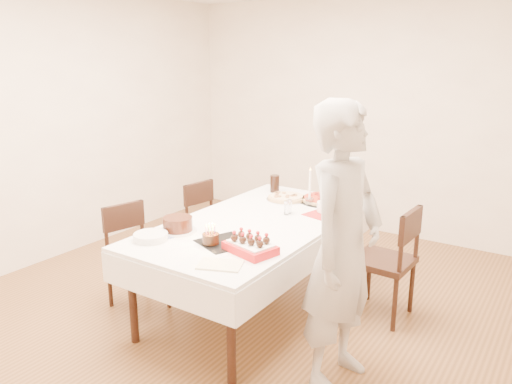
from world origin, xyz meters
The scene contains 22 objects.
floor centered at (0.00, 0.00, 0.00)m, with size 5.00×5.00×0.00m, color brown.
wall_back centered at (0.00, 2.50, 1.35)m, with size 4.50×0.04×2.70m, color #F5E9CE.
wall_left centered at (-2.25, 0.00, 1.35)m, with size 0.04×5.00×2.70m, color #F5E9CE.
dining_table centered at (0.10, 0.12, 0.38)m, with size 1.14×2.14×0.75m, color white.
chair_right_savory centered at (1.01, 0.56, 0.46)m, with size 0.47×0.47×0.93m, color black, non-canonical shape.
chair_left_savory centered at (-0.68, 0.53, 0.43)m, with size 0.44×0.44×0.86m, color black, non-canonical shape.
chair_left_dessert centered at (-0.70, -0.43, 0.43)m, with size 0.44×0.44×0.87m, color black, non-canonical shape.
person centered at (1.07, -0.39, 0.90)m, with size 0.66×0.43×1.80m, color #BBB6B0.
pizza_white centered at (0.00, 0.78, 0.77)m, with size 0.37×0.37×0.04m, color beige.
pizza_pepperoni centered at (0.31, 0.93, 0.77)m, with size 0.45×0.45×0.04m, color red.
red_placemat centered at (0.49, 0.57, 0.75)m, with size 0.27×0.27×0.01m, color #B21E1E.
pasta_bowl centered at (0.49, 0.67, 0.80)m, with size 0.24×0.24×0.08m, color white.
taper_candle centered at (0.25, 0.75, 0.92)m, with size 0.07×0.07×0.35m, color white.
shaker_pair centered at (0.22, 0.40, 0.81)m, with size 0.10×0.10×0.12m, color white, non-canonical shape.
cola_glass centered at (-0.24, 0.97, 0.83)m, with size 0.09×0.09×0.17m, color black.
layer_cake centered at (-0.25, -0.41, 0.81)m, with size 0.28×0.28×0.11m, color #36170D.
cake_board centered at (0.18, -0.41, 0.75)m, with size 0.32×0.32×0.01m, color black.
birthday_cake centered at (0.12, -0.48, 0.83)m, with size 0.12×0.12×0.13m, color #3D2310.
strawberry_box centered at (0.43, -0.45, 0.79)m, with size 0.34×0.23×0.08m, color red, non-canonical shape.
box_lid centered at (0.40, -0.74, 0.75)m, with size 0.27×0.18×0.02m, color beige.
plate_stack centered at (-0.29, -0.65, 0.78)m, with size 0.25×0.25×0.05m, color white.
china_plate centered at (-0.29, -0.50, 0.75)m, with size 0.24×0.24×0.01m, color white.
Camera 1 is at (2.21, -3.04, 2.02)m, focal length 35.00 mm.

